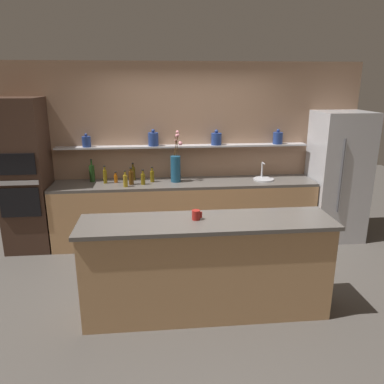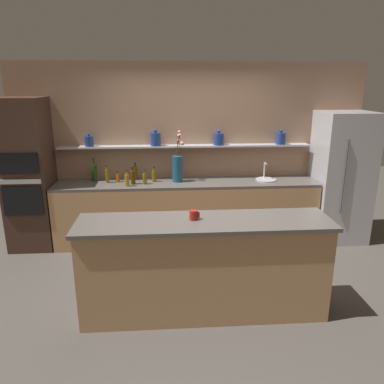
{
  "view_description": "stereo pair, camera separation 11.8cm",
  "coord_description": "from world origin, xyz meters",
  "views": [
    {
      "loc": [
        -0.48,
        -4.0,
        2.33
      ],
      "look_at": [
        -0.06,
        0.32,
        1.04
      ],
      "focal_mm": 35.0,
      "sensor_mm": 36.0,
      "label": 1
    },
    {
      "loc": [
        -0.37,
        -4.01,
        2.33
      ],
      "look_at": [
        -0.06,
        0.32,
        1.04
      ],
      "focal_mm": 35.0,
      "sensor_mm": 36.0,
      "label": 2
    }
  ],
  "objects": [
    {
      "name": "ground_plane",
      "position": [
        0.0,
        0.0,
        0.0
      ],
      "size": [
        12.0,
        12.0,
        0.0
      ],
      "primitive_type": "plane",
      "color": "#4C4742"
    },
    {
      "name": "back_wall_unit",
      "position": [
        -0.0,
        1.6,
        1.3
      ],
      "size": [
        5.2,
        0.28,
        2.6
      ],
      "color": "#937056",
      "rests_on": "ground_plane"
    },
    {
      "name": "back_counter_unit",
      "position": [
        -0.07,
        1.24,
        0.46
      ],
      "size": [
        3.79,
        0.62,
        0.92
      ],
      "color": "tan",
      "rests_on": "ground_plane"
    },
    {
      "name": "island_counter",
      "position": [
        0.0,
        -0.6,
        0.51
      ],
      "size": [
        2.51,
        0.61,
        1.02
      ],
      "color": "tan",
      "rests_on": "ground_plane"
    },
    {
      "name": "refrigerator",
      "position": [
        2.22,
        1.2,
        0.96
      ],
      "size": [
        0.75,
        0.73,
        1.91
      ],
      "color": "#B7B7BC",
      "rests_on": "ground_plane"
    },
    {
      "name": "oven_tower",
      "position": [
        -2.29,
        1.24,
        1.06
      ],
      "size": [
        0.61,
        0.64,
        2.12
      ],
      "color": "#3D281E",
      "rests_on": "ground_plane"
    },
    {
      "name": "flower_vase",
      "position": [
        -0.2,
        1.27,
        1.15
      ],
      "size": [
        0.17,
        0.16,
        0.74
      ],
      "color": "navy",
      "rests_on": "back_counter_unit"
    },
    {
      "name": "sink_fixture",
      "position": [
        1.1,
        1.25,
        0.94
      ],
      "size": [
        0.3,
        0.3,
        0.25
      ],
      "color": "#B7B7BC",
      "rests_on": "back_counter_unit"
    },
    {
      "name": "bottle_oil_0",
      "position": [
        -0.91,
        1.06,
        1.01
      ],
      "size": [
        0.06,
        0.06,
        0.23
      ],
      "color": "olive",
      "rests_on": "back_counter_unit"
    },
    {
      "name": "bottle_oil_1",
      "position": [
        -0.54,
        1.29,
        1.01
      ],
      "size": [
        0.06,
        0.06,
        0.22
      ],
      "color": "brown",
      "rests_on": "back_counter_unit"
    },
    {
      "name": "bottle_sauce_2",
      "position": [
        -1.06,
        1.3,
        0.99
      ],
      "size": [
        0.05,
        0.05,
        0.16
      ],
      "color": "#9E4C0A",
      "rests_on": "back_counter_unit"
    },
    {
      "name": "bottle_oil_3",
      "position": [
        -0.67,
        1.16,
        1.0
      ],
      "size": [
        0.06,
        0.06,
        0.22
      ],
      "color": "brown",
      "rests_on": "back_counter_unit"
    },
    {
      "name": "bottle_wine_4",
      "position": [
        -1.41,
        1.4,
        1.05
      ],
      "size": [
        0.08,
        0.08,
        0.33
      ],
      "color": "#193814",
      "rests_on": "back_counter_unit"
    },
    {
      "name": "bottle_oil_5",
      "position": [
        -1.21,
        1.28,
        1.03
      ],
      "size": [
        0.05,
        0.05,
        0.25
      ],
      "color": "brown",
      "rests_on": "back_counter_unit"
    },
    {
      "name": "bottle_spirit_6",
      "position": [
        -0.84,
        1.17,
        1.02
      ],
      "size": [
        0.07,
        0.07,
        0.25
      ],
      "color": "#4C2D0C",
      "rests_on": "back_counter_unit"
    },
    {
      "name": "bottle_oil_7",
      "position": [
        -0.82,
        1.41,
        1.02
      ],
      "size": [
        0.06,
        0.06,
        0.26
      ],
      "color": "#47380A",
      "rests_on": "back_counter_unit"
    },
    {
      "name": "coffee_mug",
      "position": [
        -0.11,
        -0.57,
        1.07
      ],
      "size": [
        0.1,
        0.08,
        0.1
      ],
      "color": "maroon",
      "rests_on": "island_counter"
    }
  ]
}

